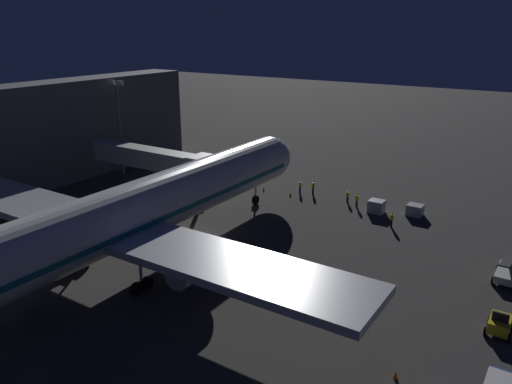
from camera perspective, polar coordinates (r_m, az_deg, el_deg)
ground_plane at (r=57.44m, az=-6.85°, el=-4.89°), size 320.00×320.00×0.00m
airliner_at_gate at (r=47.76m, az=-16.02°, el=-3.22°), size 50.63×61.29×19.94m
jet_bridge at (r=67.57m, az=-10.61°, el=3.53°), size 20.58×3.40×7.15m
apron_floodlight_mast at (r=81.16m, az=-15.26°, el=7.91°), size 2.90×0.50×14.67m
pushback_tug at (r=44.01m, az=25.89°, el=-13.33°), size 1.86×2.40×1.95m
belt_loader at (r=52.62m, az=26.49°, el=-8.07°), size 1.96×7.13×2.91m
baggage_container_near_belt at (r=65.32m, az=13.49°, el=-1.60°), size 1.89×1.66×1.62m
baggage_container_mid_row at (r=65.66m, az=17.58°, el=-1.96°), size 1.89×1.69×1.41m
ground_crew_by_belt_loader at (r=71.30m, az=5.02°, el=0.71°), size 0.40×0.40×1.83m
ground_crew_marshaller_fwd at (r=66.73m, az=11.37°, el=-0.84°), size 0.40×0.40×1.83m
ground_crew_under_port_wing at (r=70.93m, az=6.49°, el=0.61°), size 0.40×0.40×1.92m
ground_crew_by_tug at (r=61.05m, az=15.12°, el=-2.97°), size 0.40×0.40×1.81m
ground_crew_walking_aft at (r=68.25m, az=10.36°, el=-0.40°), size 0.40×0.40×1.72m
traffic_cone_nose_port at (r=70.01m, az=3.92°, el=-0.23°), size 0.36×0.36×0.55m
traffic_cone_nose_starboard at (r=72.14m, az=0.87°, el=0.38°), size 0.36×0.36×0.55m
traffic_cone_wingtip_svc_side at (r=37.08m, az=15.55°, el=-19.33°), size 0.36×0.36×0.55m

